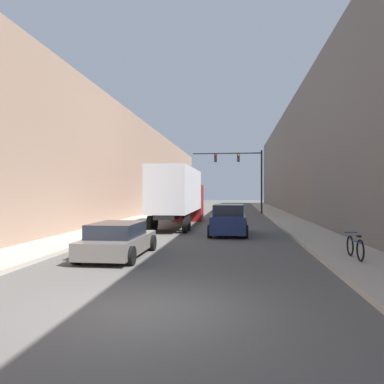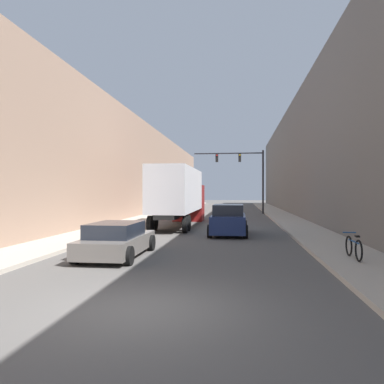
% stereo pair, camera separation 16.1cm
% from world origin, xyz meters
% --- Properties ---
extents(ground_plane, '(200.00, 200.00, 0.00)m').
position_xyz_m(ground_plane, '(0.00, 0.00, 0.00)').
color(ground_plane, '#565451').
extents(sidewalk_right, '(2.60, 80.00, 0.15)m').
position_xyz_m(sidewalk_right, '(6.12, 30.00, 0.07)').
color(sidewalk_right, '#B2A899').
rests_on(sidewalk_right, ground).
extents(sidewalk_left, '(2.60, 80.00, 0.15)m').
position_xyz_m(sidewalk_left, '(-6.12, 30.00, 0.07)').
color(sidewalk_left, '#B2A899').
rests_on(sidewalk_left, ground).
extents(building_right, '(6.00, 80.00, 11.67)m').
position_xyz_m(building_right, '(10.42, 30.00, 5.84)').
color(building_right, '#66605B').
rests_on(building_right, ground).
extents(building_left, '(6.00, 80.00, 9.58)m').
position_xyz_m(building_left, '(-10.42, 30.00, 4.79)').
color(building_left, '#997A66').
rests_on(building_left, ground).
extents(semi_truck, '(2.40, 11.68, 4.00)m').
position_xyz_m(semi_truck, '(-2.11, 18.79, 2.26)').
color(semi_truck, silver).
rests_on(semi_truck, ground).
extents(sedan_car, '(2.10, 4.45, 1.28)m').
position_xyz_m(sedan_car, '(-2.45, 5.99, 0.62)').
color(sedan_car, slate).
rests_on(sedan_car, ground).
extents(suv_car, '(2.10, 4.57, 1.71)m').
position_xyz_m(suv_car, '(1.48, 13.65, 0.81)').
color(suv_car, navy).
rests_on(suv_car, ground).
extents(traffic_signal_gantry, '(7.72, 0.35, 6.99)m').
position_xyz_m(traffic_signal_gantry, '(2.86, 34.31, 4.88)').
color(traffic_signal_gantry, black).
rests_on(traffic_signal_gantry, ground).
extents(parked_bicycle, '(0.44, 1.83, 0.86)m').
position_xyz_m(parked_bicycle, '(5.94, 5.77, 0.53)').
color(parked_bicycle, black).
rests_on(parked_bicycle, sidewalk_right).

